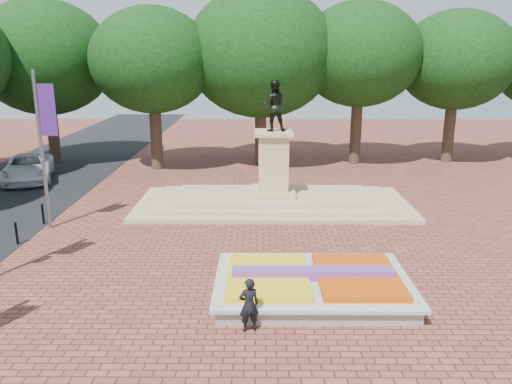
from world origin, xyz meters
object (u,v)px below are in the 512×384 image
at_px(pedestrian, 249,305).
at_px(flower_bed, 313,284).
at_px(monument, 273,189).
at_px(van, 28,168).

bearing_deg(pedestrian, flower_bed, -150.32).
xyz_separation_m(monument, pedestrian, (-1.02, -12.23, -0.08)).
xyz_separation_m(monument, van, (-15.10, 5.38, -0.07)).
xyz_separation_m(flower_bed, van, (-16.12, 15.38, 0.43)).
xyz_separation_m(van, pedestrian, (14.08, -17.61, -0.01)).
relative_size(flower_bed, pedestrian, 3.95).
bearing_deg(monument, van, 160.37).
xyz_separation_m(flower_bed, pedestrian, (-2.05, -2.23, 0.42)).
bearing_deg(monument, flower_bed, -84.13).
distance_m(flower_bed, pedestrian, 3.05).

